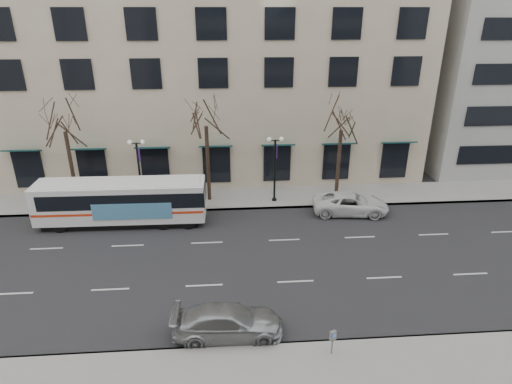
{
  "coord_description": "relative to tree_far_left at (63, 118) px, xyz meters",
  "views": [
    {
      "loc": [
        1.41,
        -21.72,
        13.83
      ],
      "look_at": [
        3.06,
        1.02,
        4.0
      ],
      "focal_mm": 30.0,
      "sensor_mm": 36.0,
      "label": 1
    }
  ],
  "objects": [
    {
      "name": "tree_far_left",
      "position": [
        0.0,
        0.0,
        0.0
      ],
      "size": [
        3.6,
        3.6,
        8.34
      ],
      "color": "black",
      "rests_on": "ground"
    },
    {
      "name": "tree_far_right",
      "position": [
        20.0,
        0.0,
        -0.28
      ],
      "size": [
        3.6,
        3.6,
        8.06
      ],
      "color": "black",
      "rests_on": "ground"
    },
    {
      "name": "city_bus",
      "position": [
        4.22,
        -3.32,
        -5.0
      ],
      "size": [
        11.47,
        2.65,
        3.1
      ],
      "rotation": [
        0.0,
        0.0,
        -0.01
      ],
      "color": "white",
      "rests_on": "ground"
    },
    {
      "name": "ground",
      "position": [
        10.0,
        -8.8,
        -6.7
      ],
      "size": [
        160.0,
        160.0,
        0.0
      ],
      "primitive_type": "plane",
      "color": "black",
      "rests_on": "ground"
    },
    {
      "name": "lamp_post_right",
      "position": [
        15.01,
        -0.6,
        -3.75
      ],
      "size": [
        1.22,
        0.45,
        5.21
      ],
      "color": "black",
      "rests_on": "ground"
    },
    {
      "name": "building_hotel",
      "position": [
        8.0,
        12.2,
        5.3
      ],
      "size": [
        40.0,
        20.0,
        24.0
      ],
      "primitive_type": "cube",
      "color": "#B9A98D",
      "rests_on": "ground"
    },
    {
      "name": "sidewalk_far",
      "position": [
        15.0,
        0.2,
        -6.62
      ],
      "size": [
        80.0,
        4.0,
        0.15
      ],
      "primitive_type": "cube",
      "color": "gray",
      "rests_on": "ground"
    },
    {
      "name": "pay_station",
      "position": [
        15.68,
        -16.64,
        -5.69
      ],
      "size": [
        0.3,
        0.26,
        1.19
      ],
      "rotation": [
        0.0,
        0.0,
        0.42
      ],
      "color": "gray",
      "rests_on": "sidewalk_near"
    },
    {
      "name": "silver_car",
      "position": [
        11.26,
        -15.0,
        -5.97
      ],
      "size": [
        5.06,
        2.14,
        1.46
      ],
      "primitive_type": "imported",
      "rotation": [
        0.0,
        0.0,
        1.55
      ],
      "color": "#9DA1A5",
      "rests_on": "ground"
    },
    {
      "name": "tree_far_mid",
      "position": [
        10.0,
        0.0,
        0.21
      ],
      "size": [
        3.6,
        3.6,
        8.55
      ],
      "color": "black",
      "rests_on": "ground"
    },
    {
      "name": "white_pickup",
      "position": [
        20.32,
        -2.87,
        -5.94
      ],
      "size": [
        5.69,
        3.1,
        1.51
      ],
      "primitive_type": "imported",
      "rotation": [
        0.0,
        0.0,
        1.46
      ],
      "color": "white",
      "rests_on": "ground"
    },
    {
      "name": "lamp_post_left",
      "position": [
        5.01,
        -0.6,
        -3.75
      ],
      "size": [
        1.22,
        0.45,
        5.21
      ],
      "color": "black",
      "rests_on": "ground"
    }
  ]
}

